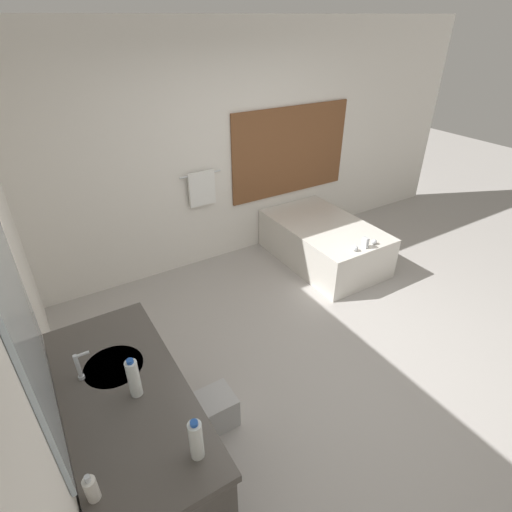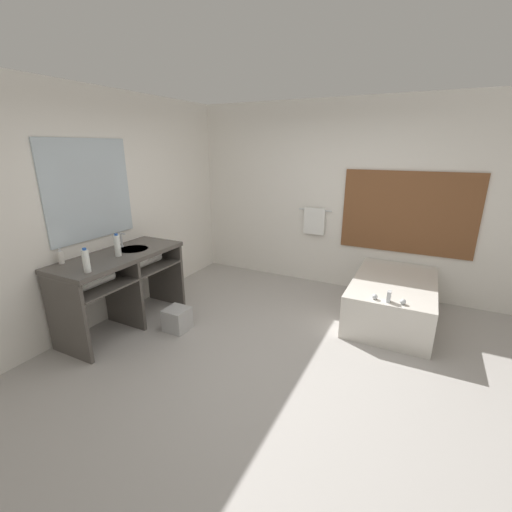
% 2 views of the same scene
% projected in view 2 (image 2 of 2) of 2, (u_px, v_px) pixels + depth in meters
% --- Properties ---
extents(ground_plane, '(16.00, 16.00, 0.00)m').
position_uv_depth(ground_plane, '(274.00, 357.00, 3.52)').
color(ground_plane, '#A8A39E').
rests_on(ground_plane, ground).
extents(wall_back_with_blinds, '(7.40, 0.13, 2.70)m').
position_uv_depth(wall_back_with_blinds, '(339.00, 198.00, 4.98)').
color(wall_back_with_blinds, white).
rests_on(wall_back_with_blinds, ground_plane).
extents(wall_left_with_mirror, '(0.08, 7.40, 2.70)m').
position_uv_depth(wall_left_with_mirror, '(104.00, 209.00, 4.05)').
color(wall_left_with_mirror, white).
rests_on(wall_left_with_mirror, ground_plane).
extents(vanity_counter, '(0.65, 1.49, 0.90)m').
position_uv_depth(vanity_counter, '(123.00, 273.00, 3.97)').
color(vanity_counter, '#4C4742').
rests_on(vanity_counter, ground_plane).
extents(sink_faucet, '(0.09, 0.04, 0.18)m').
position_uv_depth(sink_faucet, '(121.00, 240.00, 4.11)').
color(sink_faucet, silver).
rests_on(sink_faucet, vanity_counter).
extents(bathtub, '(0.94, 1.54, 0.63)m').
position_uv_depth(bathtub, '(392.00, 298.00, 4.23)').
color(bathtub, silver).
rests_on(bathtub, ground_plane).
extents(water_bottle_1, '(0.07, 0.07, 0.26)m').
position_uv_depth(water_bottle_1, '(117.00, 245.00, 3.77)').
color(water_bottle_1, silver).
rests_on(water_bottle_1, vanity_counter).
extents(water_bottle_2, '(0.07, 0.07, 0.24)m').
position_uv_depth(water_bottle_2, '(86.00, 261.00, 3.29)').
color(water_bottle_2, silver).
rests_on(water_bottle_2, vanity_counter).
extents(soap_dispenser, '(0.06, 0.06, 0.16)m').
position_uv_depth(soap_dispenser, '(61.00, 257.00, 3.54)').
color(soap_dispenser, white).
rests_on(soap_dispenser, vanity_counter).
extents(waste_bin, '(0.26, 0.26, 0.27)m').
position_uv_depth(waste_bin, '(177.00, 319.00, 4.00)').
color(waste_bin, '#B2B2B2').
rests_on(waste_bin, ground_plane).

